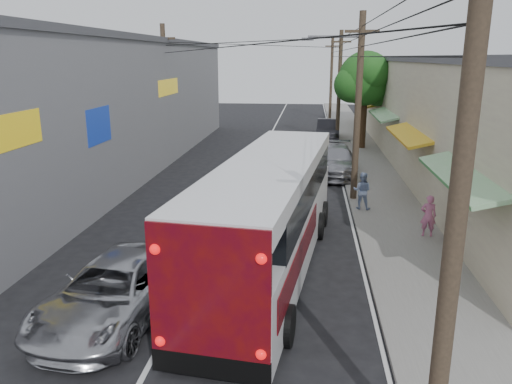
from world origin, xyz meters
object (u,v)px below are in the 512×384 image
parked_car_far (328,130)px  pedestrian_near (428,216)px  jeepney (115,291)px  parked_car_mid (333,155)px  pedestrian_far (362,191)px  parked_suv (335,161)px  coach_bus (271,213)px

parked_car_far → pedestrian_near: size_ratio=3.25×
jeepney → parked_car_far: 28.41m
parked_car_mid → parked_car_far: (0.00, 9.68, 0.08)m
jeepney → pedestrian_far: 11.70m
parked_car_mid → parked_car_far: bearing=97.2°
parked_car_far → parked_suv: bearing=-87.1°
parked_car_far → coach_bus: bearing=-93.0°
parked_suv → parked_car_mid: parked_suv is taller
parked_suv → pedestrian_far: bearing=-81.8°
coach_bus → parked_car_far: size_ratio=2.46×
parked_car_mid → pedestrian_far: (0.80, -8.58, 0.17)m
coach_bus → jeepney: coach_bus is taller
parked_suv → parked_car_mid: size_ratio=1.29×
pedestrian_far → pedestrian_near: bearing=137.3°
parked_car_far → pedestrian_near: bearing=-79.7°
parked_suv → pedestrian_far: 6.62m
parked_suv → pedestrian_near: (2.78, -9.62, 0.08)m
parked_car_mid → parked_car_far: 9.68m
parked_suv → pedestrian_far: (0.80, -6.58, 0.11)m
pedestrian_far → coach_bus: bearing=75.6°
coach_bus → jeepney: size_ratio=2.25×
pedestrian_near → coach_bus: bearing=32.5°
jeepney → pedestrian_far: pedestrian_far is taller
jeepney → pedestrian_near: size_ratio=3.57×
parked_suv → parked_car_far: 11.68m
coach_bus → pedestrian_near: bearing=36.3°
jeepney → parked_suv: 17.17m
parked_car_mid → pedestrian_far: bearing=-77.4°
parked_suv → pedestrian_far: pedestrian_far is taller
parked_car_mid → parked_car_far: size_ratio=0.87×
jeepney → parked_car_mid: jeepney is taller
jeepney → parked_car_mid: size_ratio=1.26×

